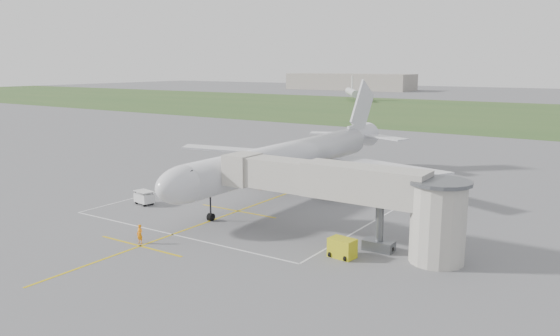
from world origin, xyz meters
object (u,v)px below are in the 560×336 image
Objects in this scene: baggage_cart at (144,198)px; jet_bridge at (356,193)px; gpu_unit at (342,248)px; ramp_worker_wing at (261,183)px; airliner at (291,158)px; ramp_worker_nose at (140,234)px.

jet_bridge is at bearing 11.55° from baggage_cart.
jet_bridge reaches higher than gpu_unit.
ramp_worker_wing is at bearing 74.90° from baggage_cart.
jet_bridge is (15.72, -14.25, 0.35)m from airliner.
jet_bridge is 26.69m from baggage_cart.
airliner reaches higher than ramp_worker_nose.
airliner is 24.52m from ramp_worker_nose.
ramp_worker_nose reaches higher than gpu_unit.
airliner is 21.22m from jet_bridge.
ramp_worker_nose is 1.08× the size of ramp_worker_wing.
gpu_unit is at bearing -47.29° from airliner.
airliner is 18.65× the size of baggage_cart.
jet_bridge is 9.33× the size of baggage_cart.
airliner is at bearing 139.79° from gpu_unit.
ramp_worker_wing is (-3.96, -0.84, -3.59)m from airliner.
gpu_unit is 1.33× the size of ramp_worker_nose.
gpu_unit is 26.08m from ramp_worker_wing.
airliner is 2.00× the size of jet_bridge.
baggage_cart is 14.15m from ramp_worker_nose.
jet_bridge is 13.43× the size of ramp_worker_nose.
airliner reaches higher than ramp_worker_wing.
baggage_cart is (-26.80, 3.09, 0.02)m from gpu_unit.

